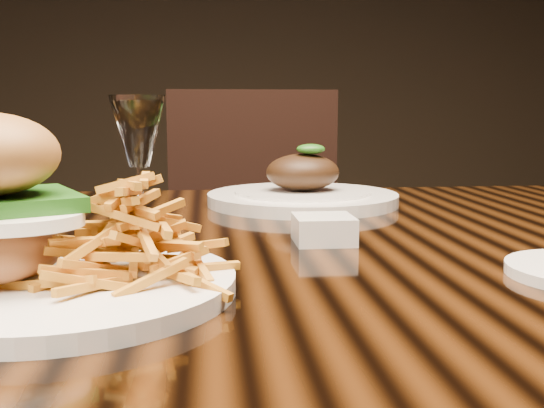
{
  "coord_description": "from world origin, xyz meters",
  "views": [
    {
      "loc": [
        -0.06,
        -0.73,
        0.9
      ],
      "look_at": [
        0.0,
        -0.13,
        0.81
      ],
      "focal_mm": 42.0,
      "sensor_mm": 36.0,
      "label": 1
    }
  ],
  "objects": [
    {
      "name": "chair_far",
      "position": [
        0.07,
        0.89,
        0.54
      ],
      "size": [
        0.46,
        0.47,
        0.95
      ],
      "rotation": [
        0.0,
        0.0,
        0.01
      ],
      "color": "black",
      "rests_on": "ground"
    },
    {
      "name": "far_dish",
      "position": [
        0.09,
        0.25,
        0.77
      ],
      "size": [
        0.3,
        0.3,
        0.1
      ],
      "rotation": [
        0.0,
        0.0,
        -0.1
      ],
      "color": "white",
      "rests_on": "dining_table"
    },
    {
      "name": "wine_glass",
      "position": [
        -0.13,
        -0.04,
        0.87
      ],
      "size": [
        0.06,
        0.06,
        0.16
      ],
      "color": "white",
      "rests_on": "dining_table"
    },
    {
      "name": "dining_table",
      "position": [
        0.0,
        0.0,
        0.67
      ],
      "size": [
        1.6,
        0.9,
        0.75
      ],
      "color": "black",
      "rests_on": "ground"
    },
    {
      "name": "burger_plate",
      "position": [
        -0.18,
        -0.21,
        0.8
      ],
      "size": [
        0.28,
        0.28,
        0.19
      ],
      "rotation": [
        0.0,
        0.0,
        0.23
      ],
      "color": "white",
      "rests_on": "dining_table"
    },
    {
      "name": "ramekin",
      "position": [
        0.07,
        -0.03,
        0.77
      ],
      "size": [
        0.08,
        0.08,
        0.03
      ],
      "primitive_type": "cube",
      "rotation": [
        0.0,
        0.0,
        0.17
      ],
      "color": "white",
      "rests_on": "dining_table"
    }
  ]
}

